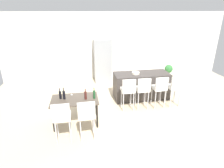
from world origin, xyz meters
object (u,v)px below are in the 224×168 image
wine_bottle_middle (60,95)px  wine_bottle_left (86,95)px  potted_plant (169,70)px  wine_glass_far (71,91)px  fruit_bowl (136,73)px  bar_chair_right (160,87)px  wine_bottle_near (64,95)px  kitchen_island (141,86)px  dining_chair_far (86,114)px  dining_chair_near (62,116)px  bar_chair_left (128,89)px  bar_chair_far (175,86)px  bar_chair_middle (143,88)px  dining_table (75,102)px  refrigerator (103,61)px  wine_bottle_right (94,94)px

wine_bottle_middle → wine_bottle_left: (0.67, -0.15, 0.00)m
wine_bottle_left → potted_plant: size_ratio=0.52×
wine_glass_far → fruit_bowl: fruit_bowl is taller
bar_chair_right → wine_bottle_near: size_ratio=3.18×
fruit_bowl → potted_plant: bearing=41.6°
kitchen_island → potted_plant: (1.97, 1.94, -0.12)m
wine_bottle_near → wine_glass_far: 0.30m
bar_chair_right → dining_chair_far: same height
wine_bottle_middle → wine_glass_far: size_ratio=1.77×
dining_chair_near → bar_chair_left: bearing=33.2°
bar_chair_far → fruit_bowl: bar_chair_far is taller
bar_chair_right → fruit_bowl: 0.98m
wine_bottle_middle → wine_bottle_near: bearing=-22.8°
bar_chair_left → bar_chair_right: 1.03m
bar_chair_far → wine_bottle_middle: size_ratio=3.41×
bar_chair_middle → wine_bottle_near: (-2.35, -0.44, 0.17)m
dining_chair_near → potted_plant: dining_chair_near is taller
dining_chair_far → fruit_bowl: (1.77, 1.98, 0.26)m
bar_chair_left → potted_plant: bar_chair_left is taller
wine_bottle_middle → dining_chair_near: bearing=-83.7°
bar_chair_left → bar_chair_far: (1.55, 0.00, 0.00)m
kitchen_island → bar_chair_right: bearing=-65.1°
dining_table → wine_bottle_left: wine_bottle_left is taller
bar_chair_far → fruit_bowl: size_ratio=4.02×
bar_chair_right → wine_bottle_near: wine_bottle_near is taller
bar_chair_left → dining_chair_far: (-1.32, -1.23, 0.00)m
bar_chair_left → bar_chair_middle: 0.47m
wine_bottle_left → fruit_bowl: bearing=36.3°
bar_chair_far → refrigerator: (-2.00, 2.71, 0.22)m
kitchen_island → refrigerator: refrigerator is taller
kitchen_island → bar_chair_left: 1.05m
kitchen_island → potted_plant: size_ratio=3.30×
bar_chair_left → wine_bottle_left: bar_chair_left is taller
wine_bottle_near → wine_glass_far: bearing=52.6°
wine_bottle_left → wine_bottle_right: size_ratio=0.97×
wine_bottle_middle → refrigerator: 3.46m
wine_bottle_left → potted_plant: bearing=39.3°
dining_chair_near → wine_glass_far: dining_chair_near is taller
bar_chair_middle → potted_plant: size_ratio=1.81×
bar_chair_right → fruit_bowl: bar_chair_right is taller
kitchen_island → bar_chair_right: (0.36, -0.77, 0.24)m
refrigerator → potted_plant: refrigerator is taller
bar_chair_left → wine_bottle_right: 1.21m
wine_bottle_right → fruit_bowl: (1.52, 1.27, 0.10)m
dining_chair_near → wine_bottle_right: (0.81, 0.70, 0.16)m
refrigerator → fruit_bowl: refrigerator is taller
bar_chair_far → dining_chair_near: same height
refrigerator → wine_bottle_near: bearing=-114.2°
dining_chair_near → wine_bottle_left: dining_chair_near is taller
wine_bottle_middle → wine_bottle_left: size_ratio=1.02×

